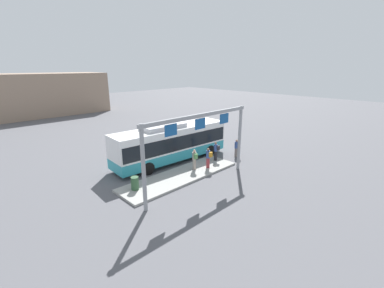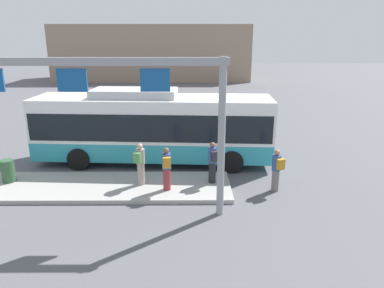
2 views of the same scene
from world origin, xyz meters
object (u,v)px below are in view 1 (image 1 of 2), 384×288
bus_main (171,141)px  person_waiting_mid (208,157)px  person_waiting_near (216,151)px  person_waiting_far (194,159)px  person_boarding (237,148)px  trash_bin (135,183)px

bus_main → person_waiting_mid: (0.83, -3.60, -0.76)m
person_waiting_near → person_waiting_far: same height
person_boarding → person_waiting_far: bearing=64.6°
person_boarding → person_waiting_mid: 4.19m
person_waiting_mid → trash_bin: size_ratio=1.86×
person_boarding → person_waiting_near: bearing=57.1°
person_waiting_near → trash_bin: (-8.14, 0.18, -0.44)m
person_boarding → person_waiting_far: (-5.23, 0.31, 0.16)m
bus_main → person_boarding: (5.01, -3.38, -0.92)m
bus_main → person_waiting_near: bus_main is taller
person_waiting_near → person_waiting_far: bearing=76.6°
bus_main → person_boarding: size_ratio=6.56×
bus_main → person_boarding: bearing=-30.7°
trash_bin → person_boarding: bearing=-3.4°
person_waiting_near → person_boarding: bearing=-117.3°
person_waiting_near → person_waiting_mid: bearing=94.9°
person_waiting_near → trash_bin: bearing=72.3°
bus_main → trash_bin: 6.31m
bus_main → person_waiting_far: bus_main is taller
person_boarding → trash_bin: (-10.56, 0.64, -0.28)m
person_boarding → person_waiting_mid: person_waiting_mid is taller
person_boarding → trash_bin: size_ratio=1.86×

